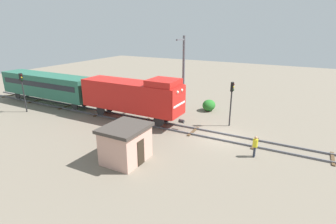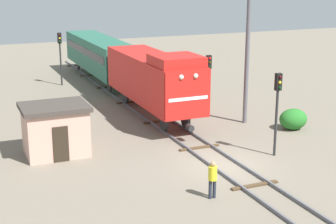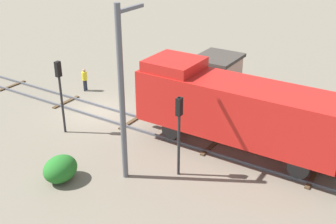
{
  "view_description": "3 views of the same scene",
  "coord_description": "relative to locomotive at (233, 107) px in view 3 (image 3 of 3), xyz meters",
  "views": [
    {
      "loc": [
        -21.49,
        -5.97,
        9.58
      ],
      "look_at": [
        -1.35,
        4.85,
        2.07
      ],
      "focal_mm": 28.0,
      "sensor_mm": 36.0,
      "label": 1
    },
    {
      "loc": [
        -12.22,
        -21.44,
        9.49
      ],
      "look_at": [
        -1.01,
        4.95,
        1.69
      ],
      "focal_mm": 55.0,
      "sensor_mm": 36.0,
      "label": 2
    },
    {
      "loc": [
        18.85,
        17.69,
        11.98
      ],
      "look_at": [
        0.29,
        5.81,
        1.59
      ],
      "focal_mm": 45.0,
      "sensor_mm": 36.0,
      "label": 3
    }
  ],
  "objects": [
    {
      "name": "traffic_signal_near",
      "position": [
        3.2,
        -9.46,
        0.32
      ],
      "size": [
        0.32,
        0.34,
        4.48
      ],
      "color": "#262628",
      "rests_on": "ground"
    },
    {
      "name": "ground_plane",
      "position": [
        0.0,
        -9.72,
        -2.77
      ],
      "size": [
        102.97,
        102.97,
        0.0
      ],
      "primitive_type": "plane",
      "color": "#756B5B"
    },
    {
      "name": "bush_mid",
      "position": [
        6.99,
        -5.9,
        -2.12
      ],
      "size": [
        1.81,
        1.48,
        1.31
      ],
      "primitive_type": "ellipsoid",
      "color": "#256F26",
      "rests_on": "ground"
    },
    {
      "name": "railway_track",
      "position": [
        0.0,
        -9.72,
        -2.7
      ],
      "size": [
        2.4,
        68.64,
        0.16
      ],
      "color": "#595960",
      "rests_on": "ground"
    },
    {
      "name": "catenary_mast",
      "position": [
        4.94,
        -3.43,
        1.8
      ],
      "size": [
        1.94,
        0.28,
        8.64
      ],
      "color": "#595960",
      "rests_on": "ground"
    },
    {
      "name": "traffic_signal_mid",
      "position": [
        3.4,
        -1.3,
        0.16
      ],
      "size": [
        0.32,
        0.34,
        4.22
      ],
      "color": "#262628",
      "rests_on": "ground"
    },
    {
      "name": "worker_near_track",
      "position": [
        -2.4,
        -12.95,
        -1.78
      ],
      "size": [
        0.38,
        0.38,
        1.7
      ],
      "rotation": [
        0.0,
        0.0,
        1.12
      ],
      "color": "#262B38",
      "rests_on": "ground"
    },
    {
      "name": "relay_hut",
      "position": [
        -7.5,
        -4.64,
        -1.38
      ],
      "size": [
        3.5,
        2.9,
        2.74
      ],
      "color": "#D19E8C",
      "rests_on": "ground"
    },
    {
      "name": "locomotive",
      "position": [
        0.0,
        0.0,
        0.0
      ],
      "size": [
        2.9,
        11.6,
        4.6
      ],
      "color": "red",
      "rests_on": "railway_track"
    },
    {
      "name": "bush_near",
      "position": [
        -7.12,
        -3.59,
        -2.06
      ],
      "size": [
        1.95,
        1.6,
        1.42
      ],
      "primitive_type": "ellipsoid",
      "color": "#2C6B26",
      "rests_on": "ground"
    }
  ]
}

